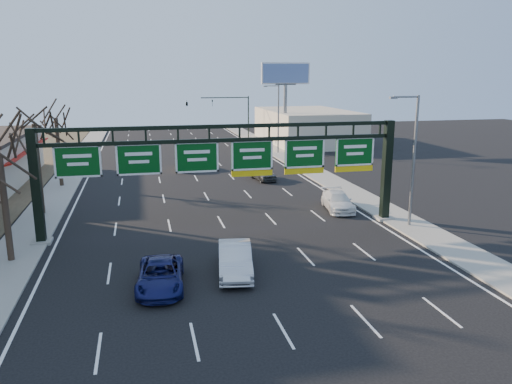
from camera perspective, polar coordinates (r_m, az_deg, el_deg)
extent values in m
plane|color=black|center=(26.65, -0.51, -9.48)|extent=(160.00, 160.00, 0.00)
cube|color=gray|center=(45.77, -22.13, -0.67)|extent=(3.00, 120.00, 0.12)
cube|color=gray|center=(48.67, 9.09, 0.93)|extent=(3.00, 120.00, 0.12)
cube|color=white|center=(45.49, -6.02, 0.10)|extent=(21.60, 120.00, 0.01)
cube|color=black|center=(33.29, -23.82, 0.50)|extent=(0.55, 0.55, 7.20)
cube|color=gray|center=(34.17, -23.28, -5.23)|extent=(1.20, 1.20, 0.20)
cube|color=black|center=(36.86, 14.70, 2.34)|extent=(0.55, 0.55, 7.20)
cube|color=gray|center=(37.65, 14.39, -2.89)|extent=(1.20, 1.20, 0.20)
cube|color=black|center=(32.60, -3.64, 7.50)|extent=(23.40, 0.25, 0.25)
cube|color=black|center=(32.70, -3.62, 5.94)|extent=(23.40, 0.25, 0.25)
cube|color=#044011|center=(32.63, -19.70, 3.31)|extent=(2.80, 0.10, 2.00)
cube|color=#044011|center=(32.41, -13.24, 3.67)|extent=(2.80, 0.10, 2.00)
cube|color=#044011|center=(32.60, -6.77, 3.98)|extent=(2.80, 0.10, 2.00)
cube|color=#044011|center=(33.19, -0.46, 4.24)|extent=(2.80, 0.10, 2.00)
cube|color=yellow|center=(33.41, -0.46, 2.17)|extent=(2.80, 0.10, 0.40)
cube|color=#044011|center=(34.18, 5.57, 4.44)|extent=(2.80, 0.10, 2.00)
cube|color=yellow|center=(34.38, 5.52, 2.43)|extent=(2.80, 0.10, 0.40)
cube|color=#044011|center=(35.51, 11.21, 4.58)|extent=(2.80, 0.10, 2.00)
cube|color=yellow|center=(35.71, 11.12, 2.64)|extent=(2.80, 0.10, 0.40)
cube|color=#A41810|center=(54.62, -24.74, 4.35)|extent=(1.20, 18.00, 0.40)
cube|color=#B9B299|center=(78.60, 5.81, 7.48)|extent=(12.00, 20.00, 5.00)
cylinder|color=black|center=(30.77, -26.73, -1.61)|extent=(0.36, 0.36, 6.08)
cylinder|color=black|center=(40.26, -23.60, 2.47)|extent=(0.36, 0.36, 6.84)
cylinder|color=black|center=(50.04, -21.61, 4.33)|extent=(0.36, 0.36, 6.46)
cylinder|color=slate|center=(35.41, 17.58, 3.40)|extent=(0.20, 0.20, 9.00)
cylinder|color=slate|center=(34.52, 16.78, 10.58)|extent=(1.80, 0.12, 0.12)
cube|color=slate|center=(34.09, 15.44, 10.55)|extent=(0.50, 0.22, 0.15)
cylinder|color=slate|center=(66.70, 2.57, 8.35)|extent=(0.20, 0.20, 9.00)
cylinder|color=slate|center=(66.23, 1.84, 12.13)|extent=(1.80, 0.12, 0.12)
cube|color=slate|center=(66.01, 1.07, 12.09)|extent=(0.50, 0.22, 0.15)
cylinder|color=slate|center=(72.16, 3.34, 8.61)|extent=(0.50, 0.50, 9.00)
cube|color=slate|center=(71.94, 3.39, 12.19)|extent=(3.00, 0.30, 0.20)
cube|color=white|center=(71.93, 3.41, 13.38)|extent=(7.00, 0.30, 3.00)
cube|color=#556EAB|center=(71.74, 3.45, 13.38)|extent=(6.60, 0.05, 2.60)
cylinder|color=black|center=(81.11, -0.88, 8.43)|extent=(0.18, 0.18, 7.00)
cylinder|color=black|center=(80.19, -3.59, 10.72)|extent=(7.60, 0.14, 0.14)
imported|color=black|center=(79.92, -5.01, 10.11)|extent=(0.20, 0.20, 1.00)
imported|color=black|center=(79.45, -7.91, 10.02)|extent=(0.54, 0.54, 1.62)
imported|color=#121751|center=(25.33, -10.87, -9.34)|extent=(2.64, 5.01, 1.34)
imported|color=silver|center=(26.59, -2.42, -7.68)|extent=(2.41, 5.07, 1.61)
imported|color=white|center=(39.42, 9.32, -1.03)|extent=(2.60, 5.00, 1.38)
imported|color=#3B3E40|center=(50.05, 0.78, 2.19)|extent=(2.25, 4.33, 1.41)
imported|color=#A0A0A4|center=(56.41, -8.19, 3.44)|extent=(1.95, 5.06, 1.64)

